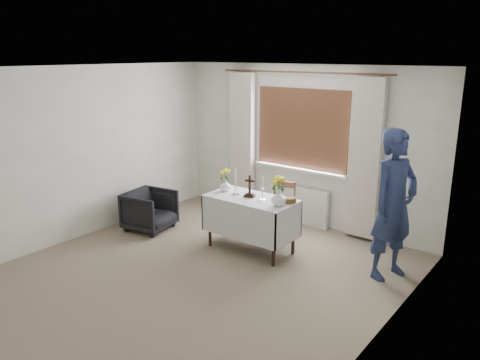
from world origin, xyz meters
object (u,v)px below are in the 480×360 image
(person, at_px, (394,205))
(wooden_cross, at_px, (250,186))
(wooden_chair, at_px, (280,210))
(flower_vase_left, at_px, (225,185))
(altar_table, at_px, (251,224))
(armchair, at_px, (150,210))
(flower_vase_right, at_px, (278,198))

(person, relative_size, wooden_cross, 5.98)
(wooden_chair, distance_m, flower_vase_left, 0.92)
(altar_table, bearing_deg, flower_vase_left, 176.03)
(altar_table, relative_size, armchair, 1.83)
(person, bearing_deg, wooden_cross, 123.60)
(wooden_cross, bearing_deg, flower_vase_left, 160.36)
(armchair, bearing_deg, wooden_cross, -88.14)
(armchair, bearing_deg, flower_vase_right, -92.82)
(wooden_cross, height_order, flower_vase_left, wooden_cross)
(altar_table, height_order, wooden_cross, wooden_cross)
(flower_vase_right, bearing_deg, person, 19.82)
(altar_table, bearing_deg, flower_vase_right, -6.83)
(person, height_order, flower_vase_right, person)
(person, xyz_separation_m, flower_vase_left, (-2.28, -0.39, -0.07))
(wooden_chair, bearing_deg, altar_table, -103.67)
(wooden_chair, bearing_deg, armchair, -160.00)
(altar_table, distance_m, flower_vase_left, 0.67)
(armchair, distance_m, person, 3.63)
(altar_table, xyz_separation_m, armchair, (-1.70, -0.32, -0.07))
(armchair, relative_size, flower_vase_right, 3.29)
(flower_vase_left, relative_size, flower_vase_right, 0.81)
(wooden_chair, height_order, flower_vase_left, flower_vase_left)
(altar_table, distance_m, wooden_cross, 0.54)
(person, bearing_deg, flower_vase_right, 131.15)
(flower_vase_left, xyz_separation_m, flower_vase_right, (0.96, -0.09, 0.02))
(wooden_chair, xyz_separation_m, flower_vase_right, (0.43, -0.70, 0.45))
(wooden_chair, distance_m, person, 1.83)
(person, distance_m, wooden_cross, 1.88)
(wooden_chair, relative_size, wooden_cross, 2.71)
(flower_vase_left, height_order, flower_vase_right, flower_vase_right)
(altar_table, xyz_separation_m, wooden_cross, (-0.04, 0.02, 0.53))
(altar_table, height_order, wooden_chair, wooden_chair)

